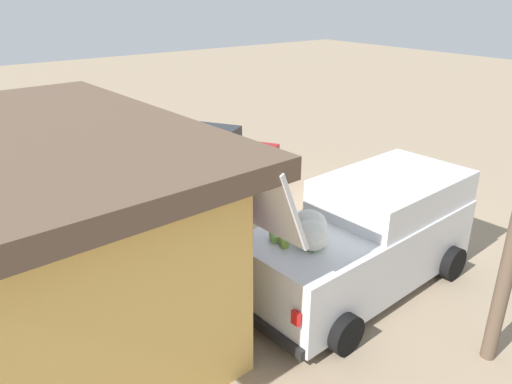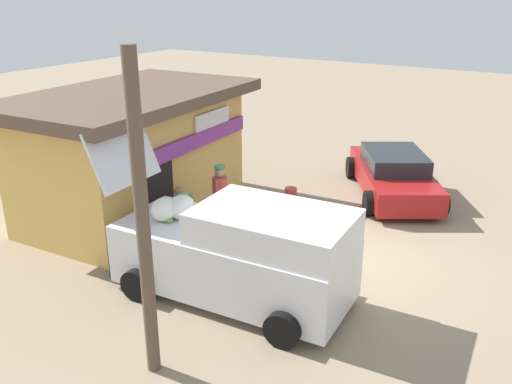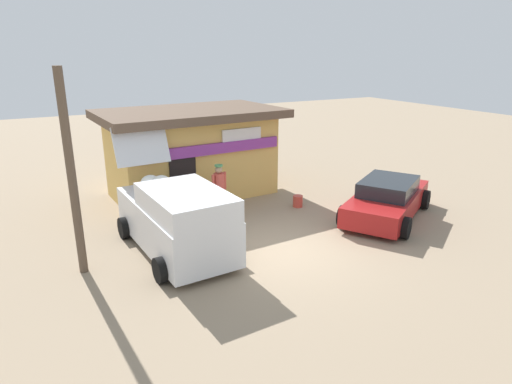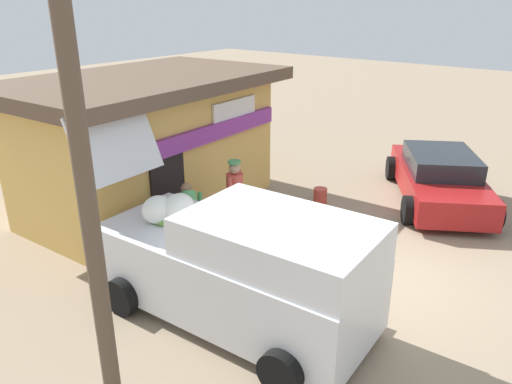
# 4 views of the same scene
# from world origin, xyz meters

# --- Properties ---
(ground_plane) EXTENTS (60.00, 60.00, 0.00)m
(ground_plane) POSITION_xyz_m (0.00, 0.00, 0.00)
(ground_plane) COLOR gray
(storefront_bar) EXTENTS (6.50, 4.18, 3.11)m
(storefront_bar) POSITION_xyz_m (-0.37, 5.65, 1.61)
(storefront_bar) COLOR #E0B259
(storefront_bar) RESTS_ON ground_plane
(delivery_van) EXTENTS (2.37, 4.94, 2.98)m
(delivery_van) POSITION_xyz_m (-2.46, 1.17, 0.94)
(delivery_van) COLOR silver
(delivery_van) RESTS_ON ground_plane
(parked_sedan) EXTENTS (4.52, 3.67, 1.24)m
(parked_sedan) POSITION_xyz_m (4.24, 0.48, 0.59)
(parked_sedan) COLOR maroon
(parked_sedan) RESTS_ON ground_plane
(vendor_standing) EXTENTS (0.55, 0.43, 1.72)m
(vendor_standing) POSITION_xyz_m (-0.46, 2.99, 0.99)
(vendor_standing) COLOR #726047
(vendor_standing) RESTS_ON ground_plane
(customer_bending) EXTENTS (0.69, 0.72, 1.40)m
(customer_bending) POSITION_xyz_m (-1.51, 3.20, 0.85)
(customer_bending) COLOR navy
(customer_bending) RESTS_ON ground_plane
(unloaded_banana_pile) EXTENTS (0.82, 0.84, 0.46)m
(unloaded_banana_pile) POSITION_xyz_m (-2.68, 4.67, 0.21)
(unloaded_banana_pile) COLOR silver
(unloaded_banana_pile) RESTS_ON ground_plane
(paint_bucket) EXTENTS (0.33, 0.33, 0.39)m
(paint_bucket) POSITION_xyz_m (2.27, 2.62, 0.20)
(paint_bucket) COLOR #BF3F33
(paint_bucket) RESTS_ON ground_plane
(utility_pole) EXTENTS (0.20, 0.20, 4.79)m
(utility_pole) POSITION_xyz_m (-4.84, 1.16, 2.40)
(utility_pole) COLOR brown
(utility_pole) RESTS_ON ground_plane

